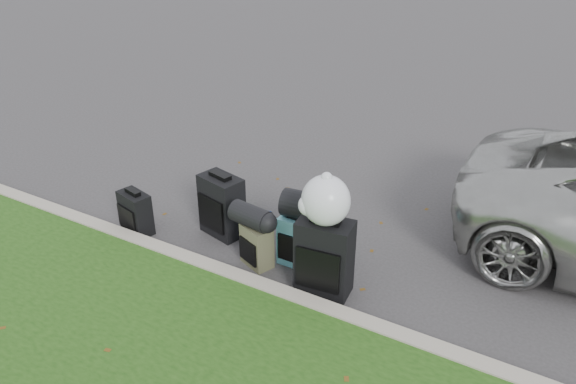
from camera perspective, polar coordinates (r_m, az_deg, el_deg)
The scene contains 12 objects.
ground at distance 6.71m, azimuth -0.12°, elevation -5.05°, with size 120.00×120.00×0.00m, color #383535.
curb at distance 5.97m, azimuth -5.01°, elevation -8.92°, with size 120.00×0.18×0.15m, color #9E937F.
suitcase_small_black at distance 7.02m, azimuth -15.21°, elevation -2.05°, with size 0.42×0.23×0.52m, color black.
suitcase_large_black_left at distance 6.74m, azimuth -6.73°, elevation -1.39°, with size 0.52×0.31×0.75m, color black.
suitcase_olive at distance 6.20m, azimuth -3.18°, elevation -5.47°, with size 0.35×0.22×0.48m, color #45452E.
suitcase_teal at distance 6.18m, azimuth 0.97°, elevation -5.04°, with size 0.40×0.24×0.57m, color teal.
suitcase_large_black_right at distance 5.71m, azimuth 3.71°, elevation -6.65°, with size 0.55×0.33×0.83m, color black.
tote_green at distance 7.48m, azimuth -6.31°, elevation -0.25°, with size 0.26×0.21×0.29m, color #1B6817.
tote_navy at distance 6.75m, azimuth -3.11°, elevation -3.35°, with size 0.28×0.22×0.30m, color navy.
duffel_left at distance 6.03m, azimuth -3.81°, elevation -2.45°, with size 0.24×0.24×0.45m, color black.
duffel_right at distance 5.96m, azimuth 1.99°, elevation -1.46°, with size 0.31×0.31×0.55m, color black.
trash_bag at distance 5.37m, azimuth 3.86°, elevation -0.86°, with size 0.48×0.48×0.48m, color white.
Camera 1 is at (2.84, -4.88, 3.62)m, focal length 35.00 mm.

